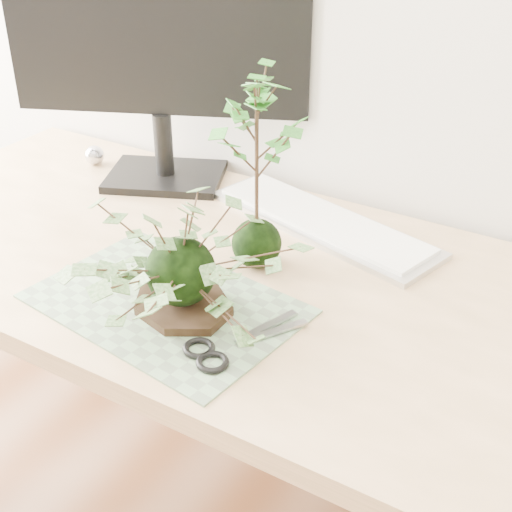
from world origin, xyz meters
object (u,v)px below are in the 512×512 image
Objects in this scene: maple_kokedama at (257,127)px; keyboard at (323,222)px; desk at (236,308)px; monitor at (159,34)px; ivy_kokedama at (179,242)px.

maple_kokedama reaches higher than keyboard.
desk is 3.07× the size of keyboard.
keyboard is 0.51m from monitor.
ivy_kokedama is 0.23m from maple_kokedama.
maple_kokedama reaches higher than desk.
monitor is at bearing 129.70° from ivy_kokedama.
maple_kokedama is 0.43m from monitor.
monitor reaches higher than ivy_kokedama.
keyboard is at bearing 80.43° from ivy_kokedama.
desk is 0.35m from maple_kokedama.
maple_kokedama is (0.03, 0.03, 0.35)m from desk.
monitor reaches higher than maple_kokedama.
ivy_kokedama is at bearing -98.89° from maple_kokedama.
ivy_kokedama is (-0.00, -0.16, 0.22)m from desk.
keyboard is at bearing 79.79° from maple_kokedama.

